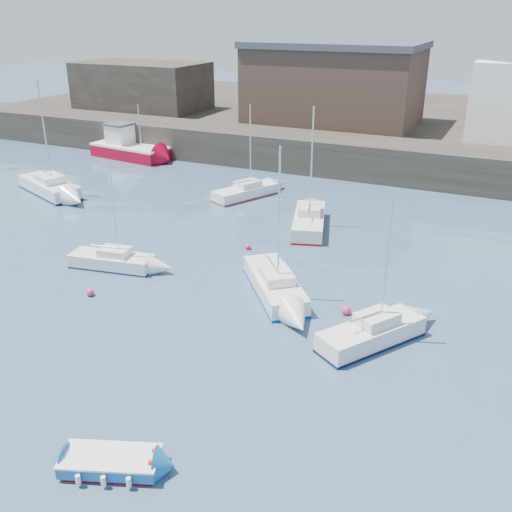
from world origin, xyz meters
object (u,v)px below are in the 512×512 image
at_px(sailboat_h, 246,192).
at_px(buoy_near, 91,296).
at_px(sailboat_c, 372,333).
at_px(buoy_far, 248,249).
at_px(sailboat_b, 275,284).
at_px(sailboat_e, 49,187).
at_px(fishing_boat, 128,147).
at_px(sailboat_f, 309,221).
at_px(buoy_mid, 346,314).
at_px(blue_dinghy, 111,462).
at_px(sailboat_a, 112,260).

height_order(sailboat_h, buoy_near, sailboat_h).
distance_m(sailboat_c, buoy_far, 11.80).
relative_size(sailboat_b, sailboat_e, 0.88).
xyz_separation_m(fishing_boat, sailboat_f, (22.42, -10.84, -0.45)).
height_order(sailboat_c, buoy_near, sailboat_c).
distance_m(sailboat_f, buoy_mid, 11.46).
distance_m(sailboat_e, sailboat_h, 15.28).
bearing_deg(sailboat_b, blue_dinghy, -89.39).
height_order(sailboat_a, buoy_far, sailboat_a).
height_order(fishing_boat, sailboat_b, sailboat_b).
relative_size(sailboat_a, buoy_far, 17.47).
relative_size(blue_dinghy, buoy_near, 8.38).
distance_m(blue_dinghy, sailboat_b, 13.27).
height_order(sailboat_f, buoy_mid, sailboat_f).
height_order(blue_dinghy, buoy_far, blue_dinghy).
bearing_deg(blue_dinghy, buoy_far, 102.16).
xyz_separation_m(blue_dinghy, sailboat_h, (-8.45, 26.99, 0.12)).
height_order(blue_dinghy, sailboat_b, sailboat_b).
bearing_deg(buoy_far, sailboat_h, 116.73).
bearing_deg(buoy_mid, buoy_near, -163.61).
bearing_deg(sailboat_h, sailboat_e, -158.66).
distance_m(sailboat_a, buoy_far, 7.96).
distance_m(sailboat_c, sailboat_e, 30.15).
bearing_deg(sailboat_f, sailboat_h, 147.31).
xyz_separation_m(blue_dinghy, sailboat_e, (-22.68, 21.43, 0.24)).
bearing_deg(sailboat_c, buoy_far, 142.42).
relative_size(blue_dinghy, buoy_mid, 7.41).
relative_size(sailboat_b, buoy_mid, 16.98).
height_order(sailboat_e, sailboat_h, sailboat_e).
xyz_separation_m(sailboat_a, sailboat_f, (7.77, 10.39, 0.11)).
bearing_deg(blue_dinghy, buoy_near, 132.82).
bearing_deg(sailboat_h, buoy_mid, -49.49).
relative_size(sailboat_f, sailboat_h, 1.13).
relative_size(sailboat_b, sailboat_f, 0.98).
bearing_deg(buoy_far, sailboat_e, 169.27).
bearing_deg(sailboat_e, buoy_near, -40.89).
distance_m(sailboat_a, buoy_near, 3.42).
distance_m(blue_dinghy, sailboat_c, 12.01).
relative_size(fishing_boat, buoy_far, 23.12).
bearing_deg(fishing_boat, buoy_near, -57.20).
height_order(blue_dinghy, sailboat_a, sailboat_a).
relative_size(blue_dinghy, sailboat_f, 0.43).
distance_m(sailboat_h, buoy_near, 17.91).
xyz_separation_m(sailboat_a, buoy_mid, (13.30, 0.38, -0.43)).
relative_size(sailboat_b, buoy_far, 21.68).
bearing_deg(sailboat_h, blue_dinghy, -72.63).
relative_size(sailboat_a, sailboat_c, 0.93).
bearing_deg(buoy_near, sailboat_b, 26.79).
bearing_deg(sailboat_e, sailboat_c, -20.90).
distance_m(fishing_boat, sailboat_h, 17.04).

